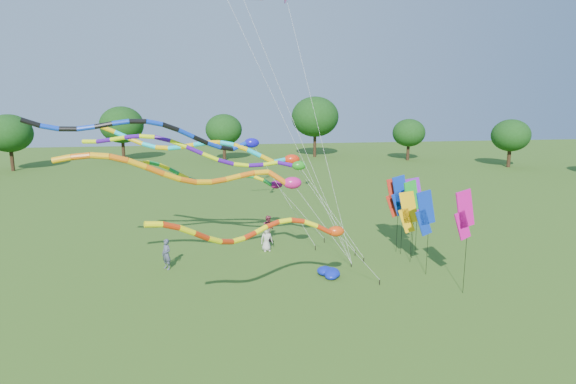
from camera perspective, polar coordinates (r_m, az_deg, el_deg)
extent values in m
plane|color=#2B5616|center=(23.17, 4.47, -12.89)|extent=(160.00, 160.00, 0.00)
cylinder|color=#382314|center=(76.43, 25.06, 4.21)|extent=(0.50, 0.50, 3.37)
ellipsoid|color=#143C10|center=(76.12, 25.33, 7.49)|extent=(7.12, 7.12, 6.05)
cylinder|color=#382314|center=(76.12, 14.01, 4.84)|extent=(0.50, 0.50, 3.23)
ellipsoid|color=#143C10|center=(75.80, 14.16, 8.00)|extent=(6.81, 6.81, 5.79)
cylinder|color=#382314|center=(79.29, 3.18, 5.14)|extent=(0.50, 0.50, 2.57)
ellipsoid|color=#143C10|center=(79.02, 3.20, 7.56)|extent=(5.43, 5.43, 4.61)
cylinder|color=#382314|center=(75.39, -7.60, 4.97)|extent=(0.50, 0.50, 3.11)
ellipsoid|color=#143C10|center=(75.08, -7.68, 8.05)|extent=(6.57, 6.57, 5.59)
cylinder|color=#382314|center=(75.92, -18.75, 4.34)|extent=(0.50, 0.50, 2.63)
ellipsoid|color=#143C10|center=(75.63, -18.91, 6.92)|extent=(5.55, 5.55, 4.72)
cylinder|color=#382314|center=(72.03, -29.73, 3.37)|extent=(0.50, 0.50, 3.19)
ellipsoid|color=#143C10|center=(71.70, -30.05, 6.66)|extent=(6.74, 6.74, 5.73)
cylinder|color=black|center=(25.43, 10.81, -10.46)|extent=(0.05, 0.05, 0.30)
cylinder|color=silver|center=(23.90, 8.40, -7.59)|extent=(0.02, 0.02, 4.24)
ellipsoid|color=#DA3F0B|center=(22.53, 5.71, -4.65)|extent=(0.79, 0.51, 0.51)
cylinder|color=red|center=(22.15, 4.24, -4.42)|extent=(0.23, 0.23, 0.74)
cylinder|color=#FFF30D|center=(21.85, 2.67, -3.78)|extent=(0.23, 0.23, 0.70)
cylinder|color=red|center=(21.56, 1.12, -3.42)|extent=(0.23, 0.23, 0.65)
cylinder|color=#FFF30D|center=(21.28, -0.39, -3.45)|extent=(0.23, 0.23, 0.62)
cylinder|color=red|center=(20.99, -1.85, -3.85)|extent=(0.23, 0.23, 0.63)
cylinder|color=#FFF30D|center=(20.69, -3.24, -4.50)|extent=(0.23, 0.23, 0.64)
cylinder|color=red|center=(20.34, -4.59, -5.18)|extent=(0.23, 0.23, 0.64)
cylinder|color=#FFF30D|center=(19.94, -5.93, -5.69)|extent=(0.23, 0.23, 0.64)
cylinder|color=red|center=(19.48, -7.29, -5.86)|extent=(0.23, 0.23, 0.67)
cylinder|color=#FFF30D|center=(19.00, -8.73, -5.65)|extent=(0.23, 0.23, 0.71)
cylinder|color=red|center=(18.51, -10.26, -5.12)|extent=(0.23, 0.23, 0.73)
cylinder|color=#FFF30D|center=(18.08, -11.93, -4.47)|extent=(0.23, 0.23, 0.71)
cylinder|color=red|center=(17.73, -13.74, -3.93)|extent=(0.23, 0.23, 0.66)
cylinder|color=#FFF30D|center=(17.49, -15.65, -3.71)|extent=(0.23, 0.23, 0.63)
cylinder|color=black|center=(27.72, 7.52, -8.53)|extent=(0.05, 0.05, 0.30)
cylinder|color=silver|center=(26.24, 4.18, -3.83)|extent=(0.02, 0.02, 5.96)
ellipsoid|color=#D41772|center=(25.07, 0.51, 1.09)|extent=(0.98, 0.63, 0.63)
cylinder|color=orange|center=(25.03, -1.28, 1.72)|extent=(0.29, 0.29, 1.09)
cylinder|color=#F3A10C|center=(25.02, -3.16, 2.33)|extent=(0.29, 0.29, 0.77)
cylinder|color=orange|center=(24.82, -4.87, 2.09)|extent=(0.29, 0.29, 0.78)
cylinder|color=#F3A10C|center=(24.58, -6.56, 1.69)|extent=(0.29, 0.29, 0.79)
cylinder|color=orange|center=(24.31, -8.26, 1.32)|extent=(0.29, 0.29, 0.79)
cylinder|color=#F3A10C|center=(24.00, -9.99, 1.16)|extent=(0.29, 0.29, 0.80)
cylinder|color=orange|center=(23.68, -11.77, 1.31)|extent=(0.29, 0.29, 0.83)
cylinder|color=#F3A10C|center=(23.36, -13.61, 1.79)|extent=(0.29, 0.29, 0.86)
cylinder|color=orange|center=(23.09, -15.52, 2.48)|extent=(0.29, 0.29, 0.87)
cylinder|color=#F3A10C|center=(22.90, -17.48, 3.21)|extent=(0.29, 0.29, 0.85)
cylinder|color=orange|center=(22.81, -19.45, 3.76)|extent=(0.29, 0.29, 0.81)
cylinder|color=#F3A10C|center=(22.84, -21.42, 4.01)|extent=(0.29, 0.29, 0.78)
cylinder|color=orange|center=(22.97, -23.35, 3.92)|extent=(0.29, 0.29, 0.79)
cylinder|color=#F3A10C|center=(23.19, -25.21, 3.57)|extent=(0.29, 0.29, 0.80)
cylinder|color=black|center=(28.56, 8.97, -7.97)|extent=(0.05, 0.05, 0.30)
cylinder|color=silver|center=(27.45, 5.25, -2.46)|extent=(0.02, 0.02, 6.64)
ellipsoid|color=#228D19|center=(26.76, 1.31, 3.16)|extent=(0.80, 0.51, 0.51)
cylinder|color=#430D94|center=(26.94, -0.34, 3.35)|extent=(0.23, 0.23, 0.95)
cylinder|color=#D5F10C|center=(27.08, -2.09, 3.39)|extent=(0.23, 0.23, 0.84)
cylinder|color=#430D94|center=(26.94, -3.83, 3.20)|extent=(0.23, 0.23, 0.84)
cylinder|color=#D5F10C|center=(26.78, -5.59, 3.23)|extent=(0.23, 0.23, 0.85)
cylinder|color=#430D94|center=(26.62, -7.38, 3.55)|extent=(0.23, 0.23, 0.88)
cylinder|color=#D5F10C|center=(26.49, -9.20, 4.14)|extent=(0.23, 0.23, 0.91)
cylinder|color=#430D94|center=(26.43, -11.03, 4.88)|extent=(0.23, 0.23, 0.91)
cylinder|color=#D5F10C|center=(26.45, -12.84, 5.59)|extent=(0.23, 0.23, 0.88)
cylinder|color=#430D94|center=(26.58, -14.62, 6.10)|extent=(0.23, 0.23, 0.84)
cylinder|color=#D5F10C|center=(26.82, -16.32, 6.32)|extent=(0.23, 0.23, 0.83)
cylinder|color=#430D94|center=(27.14, -17.95, 6.25)|extent=(0.23, 0.23, 0.84)
cylinder|color=#D5F10C|center=(27.53, -19.50, 5.99)|extent=(0.23, 0.23, 0.85)
cylinder|color=#430D94|center=(27.97, -20.98, 5.70)|extent=(0.23, 0.23, 0.85)
cylinder|color=#D5F10C|center=(28.42, -22.42, 5.55)|extent=(0.23, 0.23, 0.84)
cylinder|color=black|center=(30.45, 3.26, -6.64)|extent=(0.05, 0.05, 0.30)
cylinder|color=silver|center=(28.60, -0.33, -0.63)|extent=(0.02, 0.02, 7.87)
ellipsoid|color=#130CB5|center=(27.25, -4.33, 5.82)|extent=(0.85, 0.55, 0.55)
cylinder|color=#0C34C0|center=(27.01, -5.81, 5.42)|extent=(0.25, 0.25, 0.84)
cylinder|color=black|center=(26.68, -7.32, 5.15)|extent=(0.25, 0.25, 0.82)
cylinder|color=#0C34C0|center=(26.23, -8.80, 5.49)|extent=(0.25, 0.25, 0.85)
cylinder|color=black|center=(25.82, -10.37, 6.09)|extent=(0.25, 0.25, 0.88)
cylinder|color=#0C34C0|center=(25.48, -12.03, 6.81)|extent=(0.25, 0.25, 0.87)
cylinder|color=black|center=(25.23, -13.76, 7.47)|extent=(0.25, 0.25, 0.84)
cylinder|color=#0C34C0|center=(25.08, -15.55, 7.89)|extent=(0.25, 0.25, 0.80)
cylinder|color=black|center=(25.02, -17.37, 8.00)|extent=(0.25, 0.25, 0.79)
cylinder|color=#0C34C0|center=(25.05, -19.20, 7.79)|extent=(0.25, 0.25, 0.81)
cylinder|color=black|center=(25.14, -21.01, 7.41)|extent=(0.25, 0.25, 0.82)
cylinder|color=#0C34C0|center=(25.27, -22.81, 7.02)|extent=(0.25, 0.25, 0.81)
cylinder|color=black|center=(25.41, -24.60, 6.81)|extent=(0.25, 0.25, 0.80)
cylinder|color=#0C34C0|center=(25.53, -26.39, 6.88)|extent=(0.25, 0.25, 0.81)
cylinder|color=black|center=(25.61, -28.20, 7.24)|extent=(0.25, 0.25, 0.84)
cylinder|color=black|center=(29.67, 7.97, -7.21)|extent=(0.05, 0.05, 0.30)
cylinder|color=silver|center=(28.50, 4.33, -1.73)|extent=(0.02, 0.02, 6.85)
ellipsoid|color=red|center=(27.74, 0.46, 3.88)|extent=(0.92, 0.59, 0.59)
cylinder|color=#0CC5D8|center=(27.48, -0.99, 3.72)|extent=(0.27, 0.27, 0.84)
cylinder|color=#ECB40C|center=(27.17, -2.50, 3.93)|extent=(0.27, 0.27, 0.83)
cylinder|color=#0CC5D8|center=(27.02, -4.07, 4.67)|extent=(0.27, 0.27, 0.82)
cylinder|color=#ECB40C|center=(26.97, -5.65, 5.30)|extent=(0.27, 0.27, 0.79)
cylinder|color=#0CC5D8|center=(27.03, -7.22, 5.70)|extent=(0.27, 0.27, 0.75)
cylinder|color=#ECB40C|center=(27.18, -8.78, 5.80)|extent=(0.27, 0.27, 0.75)
cylinder|color=#0CC5D8|center=(27.40, -10.30, 5.65)|extent=(0.27, 0.27, 0.77)
cylinder|color=#ECB40C|center=(27.67, -11.79, 5.38)|extent=(0.27, 0.27, 0.78)
cylinder|color=#0CC5D8|center=(27.96, -13.25, 5.15)|extent=(0.27, 0.27, 0.76)
cylinder|color=#ECB40C|center=(28.23, -14.69, 5.10)|extent=(0.27, 0.27, 0.75)
cylinder|color=#0CC5D8|center=(28.46, -16.13, 5.31)|extent=(0.27, 0.27, 0.77)
cylinder|color=#ECB40C|center=(28.64, -17.59, 5.77)|extent=(0.27, 0.27, 0.80)
cylinder|color=#0CC5D8|center=(28.77, -19.08, 6.38)|extent=(0.27, 0.27, 0.82)
cylinder|color=#ECB40C|center=(28.85, -20.59, 6.98)|extent=(0.27, 0.27, 0.81)
cylinder|color=black|center=(32.04, 4.32, -5.75)|extent=(0.05, 0.05, 0.30)
cylinder|color=silver|center=(31.12, 1.53, -2.40)|extent=(0.02, 0.02, 4.94)
ellipsoid|color=#7E0B58|center=(30.40, -1.40, 0.89)|extent=(0.81, 0.52, 0.52)
cylinder|color=#128A30|center=(29.99, -2.49, 1.15)|extent=(0.24, 0.24, 0.89)
cylinder|color=yellow|center=(29.61, -3.49, 1.64)|extent=(0.24, 0.24, 0.61)
cylinder|color=#128A30|center=(29.61, -4.60, 1.89)|extent=(0.24, 0.24, 0.58)
cylinder|color=yellow|center=(29.68, -5.72, 1.89)|extent=(0.24, 0.24, 0.59)
cylinder|color=#128A30|center=(29.82, -6.84, 1.69)|extent=(0.24, 0.24, 0.62)
cylinder|color=yellow|center=(29.99, -7.94, 1.41)|extent=(0.24, 0.24, 0.62)
cylinder|color=#128A30|center=(30.16, -9.03, 1.21)|extent=(0.24, 0.24, 0.59)
cylinder|color=yellow|center=(30.28, -10.11, 1.19)|extent=(0.24, 0.24, 0.58)
cylinder|color=#128A30|center=(30.33, -11.19, 1.41)|extent=(0.24, 0.24, 0.60)
cylinder|color=yellow|center=(30.31, -12.28, 1.85)|extent=(0.24, 0.24, 0.64)
cylinder|color=#128A30|center=(30.23, -13.38, 2.41)|extent=(0.24, 0.24, 0.67)
cylinder|color=yellow|center=(30.09, -14.48, 2.93)|extent=(0.24, 0.24, 0.65)
cylinder|color=#128A30|center=(29.94, -15.59, 3.27)|extent=(0.24, 0.24, 0.62)
cylinder|color=yellow|center=(29.78, -16.71, 3.35)|extent=(0.24, 0.24, 0.60)
cylinder|color=black|center=(27.33, 7.58, -8.82)|extent=(0.04, 0.04, 0.30)
cylinder|color=silver|center=(26.04, -0.40, 8.38)|extent=(0.01, 0.01, 17.48)
cylinder|color=black|center=(27.33, 7.58, -8.82)|extent=(0.04, 0.04, 0.30)
cylinder|color=silver|center=(25.04, -2.83, 16.45)|extent=(0.01, 0.01, 24.83)
cylinder|color=black|center=(27.33, 7.58, -8.82)|extent=(0.04, 0.04, 0.30)
cylinder|color=silver|center=(28.36, 3.47, 8.16)|extent=(0.01, 0.01, 16.76)
cube|color=purple|center=(31.40, -3.82, 21.78)|extent=(0.90, 0.12, 0.04)
cylinder|color=black|center=(24.83, 20.37, -5.95)|extent=(0.02, 0.02, 4.85)
cube|color=#D90C88|center=(24.25, 20.25, -1.88)|extent=(1.16, 0.25, 1.93)
cube|color=#D90C88|center=(24.38, 19.98, -3.73)|extent=(1.01, 0.23, 1.51)
cylinder|color=black|center=(26.85, 16.26, -5.02)|extent=(0.02, 0.02, 4.32)
cube|color=#0C2FAC|center=(26.37, 16.02, -1.80)|extent=(1.16, 0.13, 1.93)
cube|color=#0C2FAC|center=(26.52, 15.78, -3.49)|extent=(1.01, 0.13, 1.51)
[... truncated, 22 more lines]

